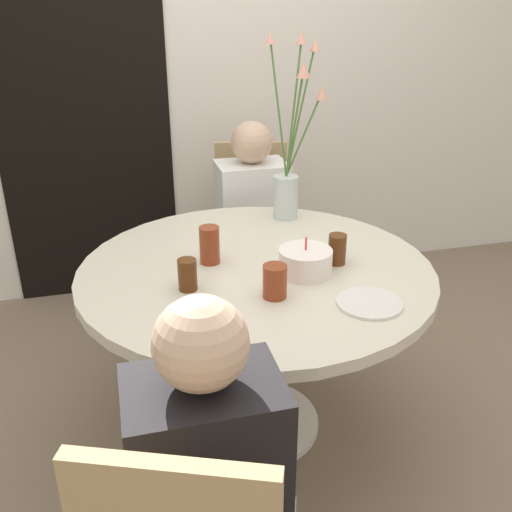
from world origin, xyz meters
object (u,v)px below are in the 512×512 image
drink_glass_0 (210,245)px  drink_glass_1 (337,249)px  side_plate (369,303)px  chair_left_flank (251,220)px  drink_glass_3 (187,275)px  birthday_cake (305,262)px  person_guest (252,232)px  person_boy (209,509)px  drink_glass_2 (275,281)px  flower_vase (290,166)px

drink_glass_0 → drink_glass_1: size_ratio=1.25×
side_plate → drink_glass_1: (0.02, 0.31, 0.05)m
chair_left_flank → drink_glass_3: (-0.50, -1.11, 0.27)m
birthday_cake → drink_glass_3: (-0.41, -0.01, 0.01)m
person_guest → person_boy: bearing=-107.8°
side_plate → drink_glass_2: size_ratio=1.88×
chair_left_flank → flower_vase: flower_vase is taller
drink_glass_2 → person_guest: person_guest is taller
flower_vase → drink_glass_2: 0.75m
chair_left_flank → drink_glass_2: 1.28m
drink_glass_1 → drink_glass_2: (-0.29, -0.18, -0.00)m
flower_vase → drink_glass_3: flower_vase is taller
drink_glass_0 → person_guest: size_ratio=0.13×
chair_left_flank → birthday_cake: 1.13m
birthday_cake → drink_glass_0: (-0.30, 0.17, 0.02)m
drink_glass_1 → person_boy: person_boy is taller
chair_left_flank → birthday_cake: (-0.09, -1.10, 0.26)m
person_guest → person_boy: (-0.53, -1.65, 0.00)m
chair_left_flank → side_plate: chair_left_flank is taller
flower_vase → drink_glass_0: size_ratio=5.51×
flower_vase → person_boy: 1.45m
drink_glass_0 → drink_glass_2: (0.15, -0.31, -0.01)m
drink_glass_3 → birthday_cake: bearing=1.9°
drink_glass_0 → drink_glass_3: size_ratio=1.29×
drink_glass_1 → person_boy: 1.01m
chair_left_flank → side_plate: (0.03, -1.36, 0.22)m
drink_glass_0 → chair_left_flank: bearing=67.2°
chair_left_flank → drink_glass_3: bearing=-100.7°
birthday_cake → person_guest: bearing=86.9°
flower_vase → drink_glass_1: flower_vase is taller
side_plate → drink_glass_1: bearing=87.1°
flower_vase → drink_glass_1: size_ratio=6.88×
chair_left_flank → drink_glass_1: size_ratio=8.17×
chair_left_flank → birthday_cake: chair_left_flank is taller
chair_left_flank → drink_glass_1: chair_left_flank is taller
drink_glass_1 → drink_glass_3: (-0.54, -0.06, -0.00)m
drink_glass_0 → drink_glass_3: drink_glass_0 is taller
chair_left_flank → flower_vase: bearing=-73.9°
drink_glass_2 → drink_glass_3: bearing=154.9°
flower_vase → side_plate: 0.83m
flower_vase → person_guest: bearing=99.1°
person_guest → person_boy: same height
drink_glass_0 → drink_glass_3: 0.21m
side_plate → drink_glass_1: 0.31m
side_plate → drink_glass_0: size_ratio=1.51×
side_plate → drink_glass_3: drink_glass_3 is taller
side_plate → drink_glass_3: size_ratio=1.95×
chair_left_flank → person_boy: size_ratio=0.85×
drink_glass_3 → person_boy: person_boy is taller
side_plate → drink_glass_2: (-0.27, 0.12, 0.05)m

